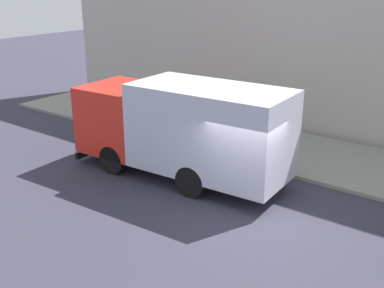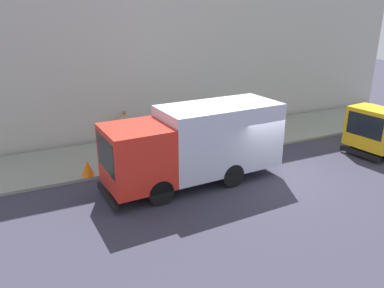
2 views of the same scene
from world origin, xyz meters
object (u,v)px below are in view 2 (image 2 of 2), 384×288
object	(u,v)px
small_flatbed_truck	(384,131)
traffic_cone_orange	(88,168)
large_utility_truck	(196,142)
pedestrian_walking	(125,125)

from	to	relation	value
small_flatbed_truck	traffic_cone_orange	world-z (taller)	small_flatbed_truck
large_utility_truck	small_flatbed_truck	distance (m)	10.06
small_flatbed_truck	pedestrian_walking	size ratio (longest dim) A/B	2.86
large_utility_truck	traffic_cone_orange	world-z (taller)	large_utility_truck
large_utility_truck	pedestrian_walking	bearing A→B (deg)	9.49
traffic_cone_orange	small_flatbed_truck	bearing A→B (deg)	-102.41
small_flatbed_truck	pedestrian_walking	distance (m)	13.16
small_flatbed_truck	traffic_cone_orange	size ratio (longest dim) A/B	6.90
large_utility_truck	pedestrian_walking	xyz separation A→B (m)	(5.92, 1.30, -0.69)
small_flatbed_truck	pedestrian_walking	bearing A→B (deg)	52.58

